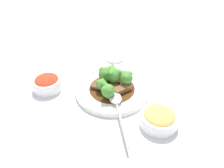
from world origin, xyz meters
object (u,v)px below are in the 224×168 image
(broccoli_floret_2, at_px, (111,71))
(side_bowl_appetizer, at_px, (159,118))
(broccoli_floret_0, at_px, (114,75))
(sauce_dish, at_px, (115,58))
(beef_strip_2, at_px, (97,85))
(broccoli_floret_1, at_px, (126,78))
(broccoli_floret_4, at_px, (106,74))
(main_plate, at_px, (112,89))
(beef_strip_1, at_px, (111,88))
(beef_strip_0, at_px, (122,89))
(serving_spoon, at_px, (116,102))
(broccoli_floret_5, at_px, (102,84))
(side_bowl_kimchi, at_px, (47,83))
(broccoli_floret_3, at_px, (107,90))

(broccoli_floret_2, distance_m, side_bowl_appetizer, 0.25)
(broccoli_floret_0, height_order, sauce_dish, broccoli_floret_0)
(broccoli_floret_0, xyz_separation_m, sauce_dish, (-0.04, 0.19, -0.05))
(beef_strip_2, relative_size, broccoli_floret_1, 1.00)
(broccoli_floret_4, bearing_deg, main_plate, -39.64)
(broccoli_floret_2, bearing_deg, broccoli_floret_4, -114.08)
(beef_strip_1, distance_m, sauce_dish, 0.23)
(beef_strip_0, relative_size, sauce_dish, 0.83)
(broccoli_floret_0, bearing_deg, sauce_dish, 102.75)
(broccoli_floret_1, xyz_separation_m, serving_spoon, (-0.01, -0.10, -0.03))
(broccoli_floret_2, height_order, broccoli_floret_5, broccoli_floret_2)
(side_bowl_kimchi, xyz_separation_m, sauce_dish, (0.19, 0.25, -0.02))
(main_plate, distance_m, broccoli_floret_1, 0.06)
(beef_strip_0, bearing_deg, main_plate, 169.60)
(broccoli_floret_3, bearing_deg, sauce_dish, 97.95)
(beef_strip_0, relative_size, broccoli_floret_3, 1.34)
(beef_strip_2, bearing_deg, main_plate, 3.43)
(sauce_dish, bearing_deg, broccoli_floret_4, -86.06)
(serving_spoon, height_order, side_bowl_appetizer, side_bowl_appetizer)
(broccoli_floret_1, relative_size, side_bowl_appetizer, 0.47)
(main_plate, bearing_deg, serving_spoon, -66.68)
(serving_spoon, bearing_deg, beef_strip_2, 138.92)
(broccoli_floret_1, bearing_deg, beef_strip_2, -162.89)
(beef_strip_1, height_order, beef_strip_2, beef_strip_1)
(broccoli_floret_2, bearing_deg, broccoli_floret_5, -102.18)
(serving_spoon, relative_size, sauce_dish, 2.62)
(main_plate, height_order, broccoli_floret_3, broccoli_floret_3)
(broccoli_floret_2, bearing_deg, sauce_dish, 98.77)
(sauce_dish, bearing_deg, broccoli_floret_2, -81.23)
(beef_strip_1, distance_m, side_bowl_appetizer, 0.20)
(beef_strip_1, height_order, sauce_dish, beef_strip_1)
(serving_spoon, bearing_deg, side_bowl_kimchi, 171.15)
(broccoli_floret_2, bearing_deg, broccoli_floret_3, -83.35)
(broccoli_floret_1, bearing_deg, broccoli_floret_2, 157.39)
(beef_strip_1, relative_size, broccoli_floret_5, 1.89)
(broccoli_floret_1, bearing_deg, side_bowl_appetizer, -47.39)
(broccoli_floret_4, distance_m, side_bowl_kimchi, 0.21)
(beef_strip_0, bearing_deg, side_bowl_appetizer, -38.50)
(beef_strip_1, relative_size, broccoli_floret_4, 1.29)
(beef_strip_1, bearing_deg, broccoli_floret_4, 126.87)
(beef_strip_1, height_order, side_bowl_kimchi, side_bowl_kimchi)
(beef_strip_2, xyz_separation_m, broccoli_floret_4, (0.02, 0.03, 0.03))
(main_plate, bearing_deg, broccoli_floret_1, 31.38)
(beef_strip_0, xyz_separation_m, side_bowl_appetizer, (0.13, -0.10, -0.00))
(broccoli_floret_5, bearing_deg, broccoli_floret_0, 54.02)
(broccoli_floret_0, relative_size, side_bowl_appetizer, 0.53)
(broccoli_floret_1, distance_m, side_bowl_kimchi, 0.28)
(sauce_dish, bearing_deg, serving_spoon, -75.65)
(side_bowl_appetizer, bearing_deg, broccoli_floret_4, 145.69)
(broccoli_floret_3, bearing_deg, broccoli_floret_1, 59.61)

